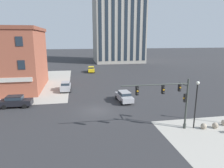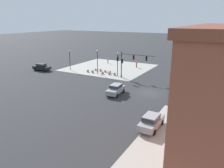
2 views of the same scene
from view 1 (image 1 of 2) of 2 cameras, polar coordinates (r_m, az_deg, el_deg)
name	(u,v)px [view 1 (image 1 of 2)]	position (r m, az deg, el deg)	size (l,w,h in m)	color
ground_plane	(96,110)	(28.11, -4.41, -7.42)	(320.00, 320.00, 0.00)	#2D2D30
traffic_signal_main	(173,97)	(22.46, 16.83, -3.42)	(7.41, 2.09, 5.58)	#383D38
bollard_sphere_curb_a	(204,126)	(24.71, 24.45, -10.75)	(0.64, 0.64, 0.64)	gray
bollard_sphere_curb_b	(215,125)	(25.44, 27.12, -10.34)	(0.64, 0.64, 0.64)	gray
bollard_sphere_curb_c	(224,123)	(26.70, 29.10, -9.48)	(0.64, 0.64, 0.64)	gray
street_lamp_corner_near	(196,99)	(23.48, 22.68, -3.98)	(0.36, 0.36, 5.30)	black
car_main_northbound_near	(91,69)	(58.88, -5.89, 4.21)	(2.09, 4.50, 1.68)	gold
car_main_southbound_near	(16,101)	(32.16, -25.57, -4.33)	(4.47, 2.04, 1.68)	black
car_main_southbound_far	(124,96)	(31.52, 3.43, -3.39)	(2.16, 4.53, 1.68)	#99999E
car_cross_eastbound	(66,86)	(38.97, -12.96, -0.53)	(1.94, 4.43, 1.68)	#99999E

